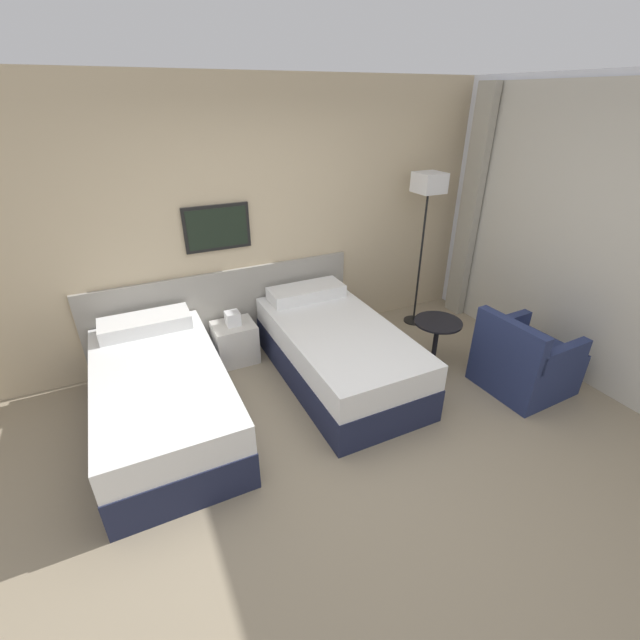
{
  "coord_description": "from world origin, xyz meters",
  "views": [
    {
      "loc": [
        -1.32,
        -2.07,
        2.51
      ],
      "look_at": [
        0.16,
        0.98,
        0.72
      ],
      "focal_mm": 24.0,
      "sensor_mm": 36.0,
      "label": 1
    }
  ],
  "objects_px": {
    "nightstand": "(235,341)",
    "floor_lamp": "(428,195)",
    "side_table": "(436,335)",
    "bed_near_door": "(163,396)",
    "bed_near_window": "(337,351)",
    "armchair": "(524,363)"
  },
  "relations": [
    {
      "from": "nightstand",
      "to": "floor_lamp",
      "type": "bearing_deg",
      "value": -2.77
    },
    {
      "from": "bed_near_window",
      "to": "nightstand",
      "type": "xyz_separation_m",
      "value": [
        -0.82,
        0.73,
        -0.07
      ]
    },
    {
      "from": "floor_lamp",
      "to": "side_table",
      "type": "bearing_deg",
      "value": -115.93
    },
    {
      "from": "nightstand",
      "to": "floor_lamp",
      "type": "xyz_separation_m",
      "value": [
        2.23,
        -0.11,
        1.32
      ]
    },
    {
      "from": "side_table",
      "to": "armchair",
      "type": "height_order",
      "value": "armchair"
    },
    {
      "from": "floor_lamp",
      "to": "side_table",
      "type": "relative_size",
      "value": 3.35
    },
    {
      "from": "floor_lamp",
      "to": "armchair",
      "type": "bearing_deg",
      "value": -86.58
    },
    {
      "from": "nightstand",
      "to": "bed_near_window",
      "type": "bearing_deg",
      "value": -41.85
    },
    {
      "from": "floor_lamp",
      "to": "side_table",
      "type": "distance_m",
      "value": 1.55
    },
    {
      "from": "nightstand",
      "to": "armchair",
      "type": "bearing_deg",
      "value": -35.39
    },
    {
      "from": "bed_near_door",
      "to": "side_table",
      "type": "height_order",
      "value": "bed_near_door"
    },
    {
      "from": "bed_near_door",
      "to": "bed_near_window",
      "type": "xyz_separation_m",
      "value": [
        1.63,
        0.0,
        0.0
      ]
    },
    {
      "from": "bed_near_door",
      "to": "nightstand",
      "type": "height_order",
      "value": "bed_near_door"
    },
    {
      "from": "bed_near_door",
      "to": "floor_lamp",
      "type": "height_order",
      "value": "floor_lamp"
    },
    {
      "from": "bed_near_door",
      "to": "side_table",
      "type": "bearing_deg",
      "value": -6.22
    },
    {
      "from": "nightstand",
      "to": "bed_near_door",
      "type": "bearing_deg",
      "value": -138.15
    },
    {
      "from": "bed_near_window",
      "to": "nightstand",
      "type": "bearing_deg",
      "value": 138.15
    },
    {
      "from": "bed_near_door",
      "to": "bed_near_window",
      "type": "height_order",
      "value": "same"
    },
    {
      "from": "armchair",
      "to": "floor_lamp",
      "type": "bearing_deg",
      "value": 1.29
    },
    {
      "from": "floor_lamp",
      "to": "bed_near_window",
      "type": "bearing_deg",
      "value": -156.27
    },
    {
      "from": "bed_near_door",
      "to": "bed_near_window",
      "type": "bearing_deg",
      "value": 0.0
    },
    {
      "from": "bed_near_door",
      "to": "side_table",
      "type": "distance_m",
      "value": 2.62
    }
  ]
}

